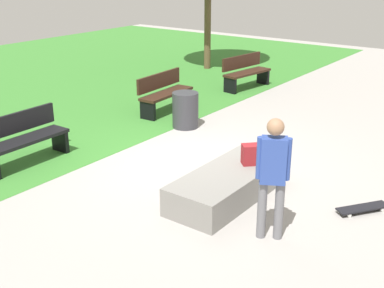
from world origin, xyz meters
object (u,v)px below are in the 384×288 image
at_px(concrete_ledge, 228,184).
at_px(skater_performing_trick, 273,171).
at_px(park_bench_near_lamppost, 245,71).
at_px(trash_bin, 185,110).
at_px(park_bench_center_lawn, 164,92).
at_px(skateboard_by_ledge, 363,208).
at_px(park_bench_far_right, 24,137).
at_px(backpack_on_ledge, 251,154).

xyz_separation_m(concrete_ledge, skater_performing_trick, (-0.66, -1.07, 0.74)).
xyz_separation_m(park_bench_near_lamppost, trash_bin, (-3.74, -0.74, -0.10)).
bearing_deg(park_bench_center_lawn, park_bench_near_lamppost, -6.70).
bearing_deg(concrete_ledge, skater_performing_trick, -121.81).
xyz_separation_m(skateboard_by_ledge, park_bench_near_lamppost, (5.25, 5.15, 0.42)).
bearing_deg(concrete_ledge, park_bench_near_lamppost, 28.90).
bearing_deg(concrete_ledge, trash_bin, 48.44).
distance_m(concrete_ledge, skateboard_by_ledge, 1.99).
xyz_separation_m(concrete_ledge, park_bench_far_right, (-1.01, 3.66, 0.26)).
distance_m(skateboard_by_ledge, park_bench_far_right, 5.78).
bearing_deg(park_bench_center_lawn, skateboard_by_ledge, -111.25).
bearing_deg(park_bench_far_right, skater_performing_trick, -85.72).
relative_size(skateboard_by_ledge, park_bench_far_right, 0.48).
height_order(skater_performing_trick, skateboard_by_ledge, skater_performing_trick).
xyz_separation_m(skater_performing_trick, park_bench_center_lawn, (3.58, 4.76, -0.48)).
relative_size(skateboard_by_ledge, park_bench_near_lamppost, 0.47).
bearing_deg(skater_performing_trick, park_bench_near_lamppost, 33.30).
bearing_deg(park_bench_far_right, concrete_ledge, -74.51).
bearing_deg(skateboard_by_ledge, park_bench_near_lamppost, 44.43).
relative_size(backpack_on_ledge, skateboard_by_ledge, 0.42).
distance_m(skater_performing_trick, park_bench_center_lawn, 5.97).
bearing_deg(trash_bin, park_bench_center_lawn, 60.47).
relative_size(concrete_ledge, skater_performing_trick, 1.33).
bearing_deg(park_bench_near_lamppost, concrete_ledge, -151.10).
bearing_deg(backpack_on_ledge, park_bench_near_lamppost, -103.60).
height_order(backpack_on_ledge, skater_performing_trick, skater_performing_trick).
height_order(skateboard_by_ledge, trash_bin, trash_bin).
distance_m(concrete_ledge, park_bench_far_right, 3.81).
bearing_deg(park_bench_near_lamppost, park_bench_far_right, 177.27).
height_order(concrete_ledge, trash_bin, trash_bin).
relative_size(park_bench_far_right, trash_bin, 2.10).
xyz_separation_m(skater_performing_trick, park_bench_near_lamppost, (6.69, 4.39, -0.48)).
bearing_deg(skateboard_by_ledge, backpack_on_ledge, 100.78).
relative_size(backpack_on_ledge, park_bench_near_lamppost, 0.19).
xyz_separation_m(concrete_ledge, park_bench_near_lamppost, (6.02, 3.33, 0.26)).
bearing_deg(backpack_on_ledge, trash_bin, -79.59).
height_order(park_bench_center_lawn, park_bench_near_lamppost, same).
distance_m(concrete_ledge, skater_performing_trick, 1.46).
relative_size(skater_performing_trick, skateboard_by_ledge, 2.14).
bearing_deg(trash_bin, park_bench_far_right, 161.91).
relative_size(concrete_ledge, backpack_on_ledge, 6.83).
distance_m(backpack_on_ledge, park_bench_far_right, 4.05).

